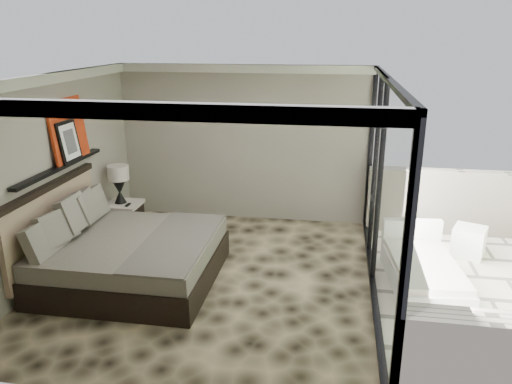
% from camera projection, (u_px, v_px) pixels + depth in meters
% --- Properties ---
extents(floor, '(5.00, 5.00, 0.00)m').
position_uv_depth(floor, '(211.00, 278.00, 7.07)').
color(floor, black).
rests_on(floor, ground).
extents(ceiling, '(4.50, 5.00, 0.02)m').
position_uv_depth(ceiling, '(205.00, 77.00, 6.22)').
color(ceiling, silver).
rests_on(ceiling, back_wall).
extents(back_wall, '(4.50, 0.02, 2.80)m').
position_uv_depth(back_wall, '(243.00, 144.00, 8.98)').
color(back_wall, gray).
rests_on(back_wall, floor).
extents(left_wall, '(0.02, 5.00, 2.80)m').
position_uv_depth(left_wall, '(53.00, 176.00, 6.99)').
color(left_wall, gray).
rests_on(left_wall, floor).
extents(glass_wall, '(0.08, 5.00, 2.80)m').
position_uv_depth(glass_wall, '(381.00, 192.00, 6.29)').
color(glass_wall, white).
rests_on(glass_wall, floor).
extents(terrace_slab, '(3.00, 5.00, 0.12)m').
position_uv_depth(terrace_slab, '(490.00, 304.00, 6.51)').
color(terrace_slab, beige).
rests_on(terrace_slab, ground).
extents(picture_ledge, '(0.12, 2.20, 0.05)m').
position_uv_depth(picture_ledge, '(60.00, 167.00, 7.05)').
color(picture_ledge, black).
rests_on(picture_ledge, left_wall).
extents(bed, '(2.32, 2.24, 1.28)m').
position_uv_depth(bed, '(125.00, 255.00, 6.93)').
color(bed, black).
rests_on(bed, floor).
extents(nightstand, '(0.58, 0.58, 0.57)m').
position_uv_depth(nightstand, '(124.00, 216.00, 8.66)').
color(nightstand, black).
rests_on(nightstand, floor).
extents(table_lamp, '(0.36, 0.36, 0.66)m').
position_uv_depth(table_lamp, '(119.00, 179.00, 8.47)').
color(table_lamp, black).
rests_on(table_lamp, nightstand).
extents(abstract_canvas, '(0.13, 0.90, 0.90)m').
position_uv_depth(abstract_canvas, '(68.00, 130.00, 7.23)').
color(abstract_canvas, '#AB160E').
rests_on(abstract_canvas, picture_ledge).
extents(framed_print, '(0.11, 0.50, 0.60)m').
position_uv_depth(framed_print, '(69.00, 141.00, 7.16)').
color(framed_print, black).
rests_on(framed_print, picture_ledge).
extents(ottoman, '(0.59, 0.59, 0.46)m').
position_uv_depth(ottoman, '(469.00, 241.00, 7.73)').
color(ottoman, white).
rests_on(ottoman, terrace_slab).
extents(lounger, '(1.03, 1.80, 0.67)m').
position_uv_depth(lounger, '(423.00, 271.00, 6.82)').
color(lounger, silver).
rests_on(lounger, terrace_slab).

